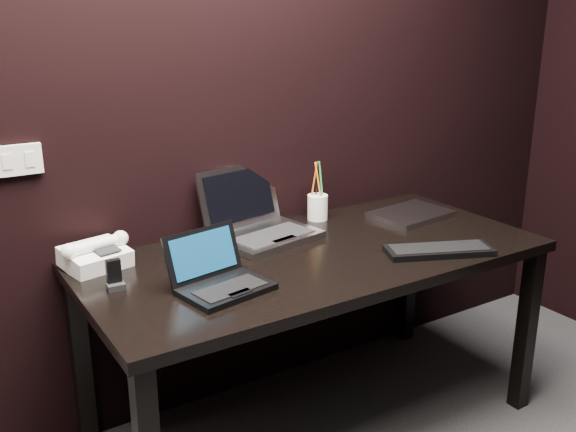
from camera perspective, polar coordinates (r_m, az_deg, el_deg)
wall_back at (r=2.43m, az=-8.75°, el=10.85°), size 4.00×0.00×4.00m
wall_switch at (r=2.27m, az=-22.87°, el=4.61°), size 0.15×0.02×0.10m
desk at (r=2.39m, az=2.50°, el=-4.90°), size 1.70×0.80×0.74m
netbook at (r=2.05m, az=-6.11°, el=-5.53°), size 0.31×0.29×0.18m
silver_laptop at (r=2.50m, az=-2.54°, el=-0.81°), size 0.44×0.41×0.26m
ext_keyboard at (r=2.40m, az=13.26°, el=-2.97°), size 0.41×0.28×0.02m
closed_laptop at (r=2.81m, az=10.89°, el=0.18°), size 0.35×0.27×0.02m
desk_phone at (r=2.30m, az=-16.75°, el=-3.34°), size 0.25×0.22×0.12m
mobile_phone at (r=2.12m, az=-15.16°, el=-5.33°), size 0.06×0.05×0.10m
pen_cup at (r=2.71m, az=2.64°, el=0.89°), size 0.09×0.09×0.25m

